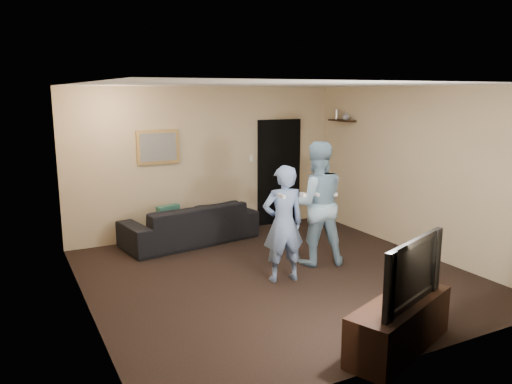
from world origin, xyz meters
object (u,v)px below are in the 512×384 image
television (403,270)px  wii_player_right (316,204)px  wii_player_left (283,224)px  sofa (190,223)px  tv_console (399,325)px

television → wii_player_right: wii_player_right is taller
wii_player_left → wii_player_right: size_ratio=0.87×
sofa → wii_player_right: size_ratio=1.25×
sofa → wii_player_right: wii_player_right is taller
television → wii_player_right: 2.59m
television → wii_player_left: (-0.09, 2.12, -0.04)m
tv_console → television: (0.00, 0.00, 0.58)m
television → tv_console: bearing=0.0°
sofa → tv_console: bearing=88.9°
tv_console → wii_player_left: (-0.09, 2.12, 0.54)m
sofa → television: size_ratio=2.00×
television → sofa: bearing=76.8°
television → wii_player_left: 2.13m
tv_console → wii_player_left: 2.19m
wii_player_left → wii_player_right: 0.86m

